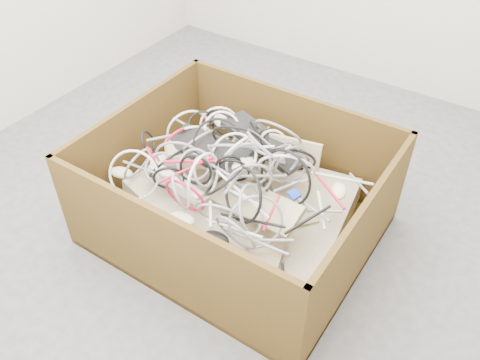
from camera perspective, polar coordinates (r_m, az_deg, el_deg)
The scene contains 8 objects.
ground at distance 2.63m, azimuth -0.40°, elevation -1.41°, with size 3.00×3.00×0.00m, color #49494B.
cardboard_box at distance 2.36m, azimuth -0.62°, elevation -3.18°, with size 1.20×1.00×0.52m.
keyboard_pile at distance 2.27m, azimuth 0.05°, elevation -0.39°, with size 0.87×0.84×0.37m.
mice_scatter at distance 2.21m, azimuth -2.34°, elevation 0.17°, with size 1.02×0.65×0.21m.
power_strip_left at distance 2.31m, azimuth -6.86°, elevation 2.56°, with size 0.27×0.05×0.04m, color white.
power_strip_right at distance 2.22m, azimuth -7.31°, elevation -0.27°, with size 0.28×0.05×0.04m, color white.
vga_plug at distance 2.08m, azimuth 6.12°, elevation -1.66°, with size 0.04×0.04×0.02m, color #0C2CB4.
cable_tangle at distance 2.17m, azimuth -1.61°, elevation 1.88°, with size 1.04×0.81×0.48m.
Camera 1 is at (1.09, -1.61, 1.77)m, focal length 37.77 mm.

